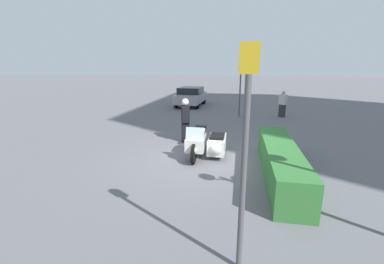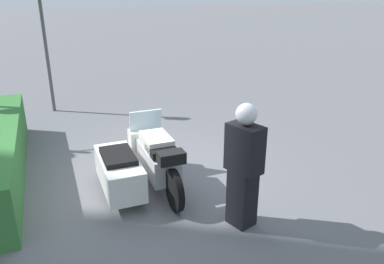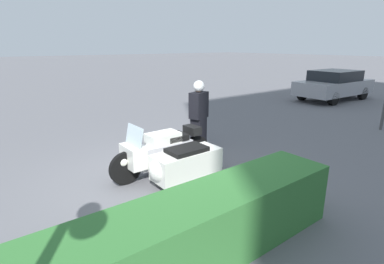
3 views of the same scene
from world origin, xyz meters
name	(u,v)px [view 1 (image 1 of 3)]	position (x,y,z in m)	size (l,w,h in m)	color
ground_plane	(201,158)	(0.00, 0.00, 0.00)	(160.00, 160.00, 0.00)	slate
police_motorcycle	(207,143)	(-0.26, 0.20, 0.47)	(2.45, 1.28, 1.16)	black
officer_rider	(185,119)	(-1.89, -0.94, 0.96)	(0.56, 0.44, 1.82)	black
hedge_bush_curbside	(280,161)	(1.06, 2.47, 0.45)	(4.86, 0.88, 0.90)	#337033
traffic_light_near	(246,130)	(4.83, 1.35, 2.23)	(0.23, 0.26, 3.39)	#4C4C4C
traffic_light_far	(240,83)	(-7.79, 1.24, 2.09)	(0.23, 0.27, 3.14)	#4C4C4C
parked_car_background	(191,96)	(-11.92, -2.63, 0.78)	(4.39, 2.04, 1.47)	#9E9EA3
pedestrian_bystander	(283,104)	(-8.30, 3.88, 0.81)	(0.52, 0.52, 1.62)	#2D2D33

